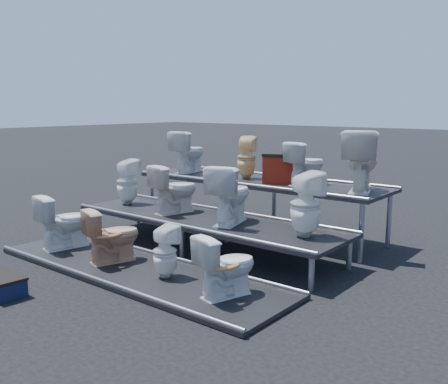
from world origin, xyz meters
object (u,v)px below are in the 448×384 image
Objects in this scene: toilet_4 at (127,182)px; toilet_6 at (230,194)px; toilet_3 at (226,265)px; toilet_9 at (247,157)px; toilet_5 at (174,189)px; toilet_0 at (65,221)px; toilet_8 at (189,152)px; toilet_7 at (306,204)px; toilet_11 at (361,161)px; toilet_2 at (165,252)px; toilet_1 at (112,235)px; red_crate at (284,170)px; toilet_10 at (306,164)px; step_stool at (3,287)px.

toilet_4 is 0.91× the size of toilet_6.
toilet_9 is (-1.66, 2.60, 0.81)m from toilet_3.
toilet_9 is at bearing -40.60° from toilet_3.
toilet_5 is 0.90× the size of toilet_6.
toilet_8 reaches higher than toilet_0.
toilet_4 is 1.06× the size of toilet_9.
toilet_8 is (-3.13, 1.30, 0.36)m from toilet_7.
toilet_11 is (3.39, 1.30, 0.46)m from toilet_4.
toilet_8 is at bearing -78.23° from toilet_0.
toilet_9 is at bearing -77.46° from toilet_6.
toilet_8 is at bearing -42.11° from toilet_5.
toilet_9 is at bearing -14.78° from toilet_7.
toilet_2 is 0.73× the size of toilet_11.
toilet_1 reaches higher than toilet_2.
toilet_0 is 4.20m from toilet_11.
toilet_0 is 3.30m from red_crate.
toilet_3 is 2.84m from red_crate.
toilet_8 is at bearing -2.17° from toilet_7.
toilet_5 is at bearing 10.72° from toilet_11.
toilet_4 is (-1.23, 1.30, 0.42)m from toilet_1.
red_crate is (-0.39, -0.00, -0.12)m from toilet_10.
toilet_3 is 3.38m from toilet_4.
toilet_0 is 2.36m from toilet_6.
red_crate reaches higher than toilet_5.
toilet_0 is 1.61m from toilet_5.
toilet_6 is 0.94× the size of toilet_11.
toilet_11 reaches higher than toilet_10.
toilet_7 is 1.23× the size of toilet_10.
toilet_7 is at bearing 149.07° from toilet_8.
toilet_11 reaches higher than toilet_5.
toilet_2 is at bearing -162.94° from toilet_1.
toilet_2 is 0.95× the size of toilet_10.
toilet_10 is at bearing -122.84° from toilet_6.
red_crate is (0.03, 1.30, 0.21)m from toilet_6.
toilet_8 reaches higher than red_crate.
toilet_0 is 3.57m from toilet_10.
toilet_1 reaches higher than step_stool.
toilet_4 is 1.37× the size of step_stool.
toilet_5 is 1.26× the size of red_crate.
toilet_2 is at bearing 119.71° from toilet_8.
toilet_11 reaches higher than toilet_9.
toilet_9 reaches higher than toilet_7.
toilet_11 is at bearing -130.06° from toilet_0.
toilet_3 reaches higher than step_stool.
toilet_0 is at bearing 39.72° from toilet_9.
step_stool is (0.03, -2.70, -0.72)m from toilet_5.
red_crate is (0.91, 2.60, 0.66)m from toilet_1.
step_stool is (0.90, -1.40, -0.34)m from toilet_0.
toilet_9 reaches higher than toilet_1.
toilet_1 is 1.84m from toilet_4.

